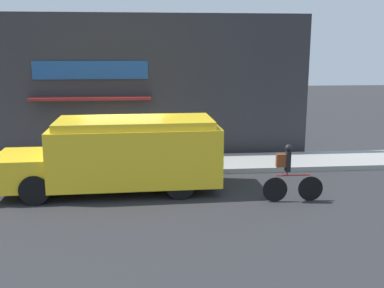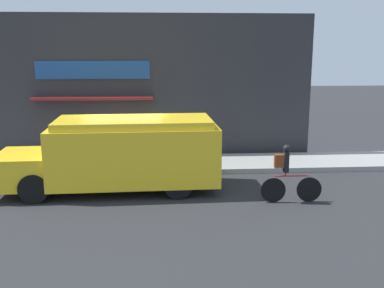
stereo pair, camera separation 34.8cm
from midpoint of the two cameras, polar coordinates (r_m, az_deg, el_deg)
name	(u,v)px [view 1 (the left image)]	position (r m, az deg, el deg)	size (l,w,h in m)	color
ground_plane	(125,177)	(15.03, -9.12, -4.11)	(70.00, 70.00, 0.00)	#2B2B2D
sidewalk	(127,165)	(16.10, -8.89, -2.70)	(28.00, 2.27, 0.17)	#999993
storefront	(126,87)	(17.16, -9.01, 7.11)	(13.97, 0.80, 5.42)	#2D2D33
school_bus	(121,154)	(13.29, -9.70, -1.27)	(6.42, 2.62, 2.16)	yellow
cyclist	(289,175)	(12.55, 11.48, -3.83)	(1.70, 0.20, 1.62)	black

